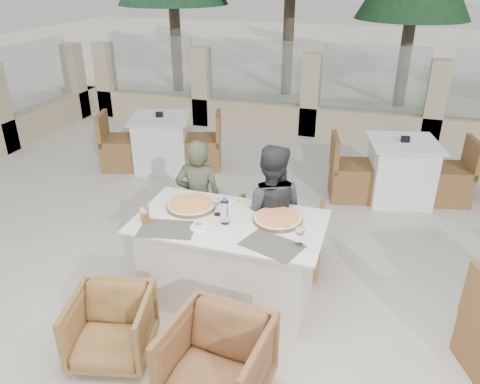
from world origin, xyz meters
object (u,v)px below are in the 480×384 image
(pizza_left, at_px, (191,204))
(water_bottle, at_px, (225,210))
(armchair_near_left, at_px, (111,327))
(diner_right, at_px, (270,213))
(beer_glass_right, at_px, (264,202))
(bg_table_b, at_px, (400,171))
(wine_glass_corner, at_px, (300,235))
(bg_table_a, at_px, (162,143))
(olive_dish, at_px, (199,226))
(armchair_far_left, at_px, (205,223))
(wine_glass_centre, at_px, (217,205))
(dining_table, at_px, (230,259))
(pizza_right, at_px, (278,218))
(armchair_far_right, at_px, (286,238))
(diner_left, at_px, (199,200))
(beer_glass_left, at_px, (145,213))
(armchair_near_right, at_px, (217,363))

(pizza_left, relative_size, water_bottle, 1.85)
(armchair_near_left, bearing_deg, diner_right, 44.51)
(beer_glass_right, height_order, bg_table_b, beer_glass_right)
(wine_glass_corner, relative_size, bg_table_a, 0.11)
(olive_dish, bearing_deg, armchair_far_left, 109.22)
(wine_glass_centre, bearing_deg, olive_dish, -104.78)
(dining_table, relative_size, pizza_right, 3.83)
(dining_table, height_order, armchair_near_left, dining_table)
(armchair_far_left, distance_m, diner_right, 0.86)
(wine_glass_corner, relative_size, armchair_far_right, 0.26)
(wine_glass_centre, xyz_separation_m, armchair_far_right, (0.51, 0.53, -0.55))
(diner_left, bearing_deg, water_bottle, 115.95)
(armchair_far_left, bearing_deg, bg_table_b, -127.11)
(wine_glass_centre, relative_size, armchair_far_left, 0.28)
(beer_glass_right, distance_m, diner_left, 0.81)
(pizza_left, height_order, pizza_right, pizza_left)
(armchair_far_right, relative_size, bg_table_b, 0.42)
(armchair_near_left, height_order, bg_table_b, bg_table_b)
(diner_left, bearing_deg, olive_dish, 99.53)
(pizza_left, bearing_deg, diner_right, 24.94)
(pizza_left, relative_size, bg_table_a, 0.27)
(armchair_far_right, bearing_deg, diner_left, -2.26)
(pizza_right, distance_m, water_bottle, 0.45)
(bg_table_a, xyz_separation_m, bg_table_b, (3.32, -0.04, 0.00))
(beer_glass_right, xyz_separation_m, armchair_near_left, (-0.84, -1.25, -0.57))
(olive_dish, bearing_deg, diner_left, 112.45)
(pizza_left, relative_size, beer_glass_left, 2.86)
(water_bottle, xyz_separation_m, diner_right, (0.27, 0.48, -0.23))
(water_bottle, distance_m, diner_left, 0.82)
(pizza_right, xyz_separation_m, armchair_near_left, (-1.00, -1.08, -0.53))
(dining_table, xyz_separation_m, armchair_near_right, (0.27, -1.08, -0.08))
(wine_glass_corner, height_order, bg_table_b, wine_glass_corner)
(wine_glass_corner, relative_size, beer_glass_right, 1.26)
(pizza_left, distance_m, wine_glass_corner, 1.09)
(olive_dish, relative_size, diner_left, 0.09)
(beer_glass_right, distance_m, armchair_far_left, 0.98)
(armchair_far_right, height_order, armchair_near_right, armchair_far_right)
(armchair_near_left, distance_m, diner_right, 1.68)
(pizza_right, bearing_deg, pizza_left, 179.31)
(olive_dish, xyz_separation_m, bg_table_a, (-1.70, 2.72, -0.41))
(beer_glass_left, bearing_deg, olive_dish, 4.05)
(pizza_left, bearing_deg, armchair_far_left, 100.25)
(armchair_near_right, height_order, bg_table_b, bg_table_b)
(wine_glass_centre, height_order, bg_table_a, wine_glass_centre)
(dining_table, height_order, bg_table_b, same)
(olive_dish, bearing_deg, beer_glass_left, -175.95)
(wine_glass_corner, bearing_deg, bg_table_b, 73.92)
(wine_glass_corner, bearing_deg, dining_table, 162.68)
(diner_right, distance_m, bg_table_a, 3.02)
(armchair_far_right, bearing_deg, beer_glass_left, 32.97)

